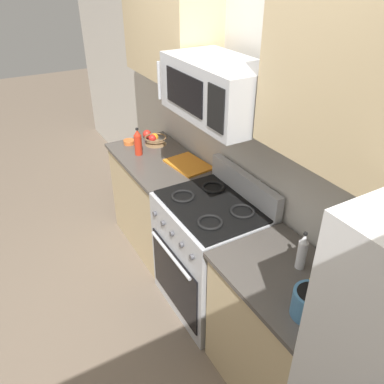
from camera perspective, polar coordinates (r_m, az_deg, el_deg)
ground_plane at (r=3.10m, az=-8.24°, el=-19.60°), size 16.00×16.00×0.00m
wall_back at (r=2.70m, az=9.88°, el=7.01°), size 8.00×0.10×2.60m
counter_left at (r=3.60m, az=-4.83°, el=-1.36°), size 0.99×0.61×0.91m
range_oven at (r=2.96m, az=2.70°, el=-9.17°), size 0.76×0.65×1.09m
counter_right at (r=2.54m, az=12.63°, el=-19.31°), size 0.79×0.61×0.91m
microwave at (r=2.36m, az=4.03°, el=14.82°), size 0.76×0.44×0.34m
upper_cabinets_left at (r=3.14m, az=-3.42°, el=22.86°), size 0.98×0.34×0.72m
upper_cabinets_right at (r=1.82m, az=21.99°, el=14.56°), size 0.78×0.34×0.72m
utensil_crock at (r=1.99m, az=17.02°, el=-15.27°), size 0.18×0.18×0.32m
fruit_basket at (r=3.61m, az=-5.43°, el=7.66°), size 0.20×0.20×0.10m
apple_loose at (r=3.74m, az=-6.63°, el=8.45°), size 0.08×0.08×0.08m
cutting_board at (r=3.22m, az=-0.54°, el=4.09°), size 0.40×0.31×0.02m
bottle_vinegar at (r=2.22m, az=15.88°, el=-8.43°), size 0.05×0.05×0.24m
bottle_hot_sauce at (r=3.40m, az=-7.94°, el=7.21°), size 0.07×0.07×0.24m
prep_bowl at (r=3.65m, az=-9.23°, el=7.28°), size 0.10×0.10×0.04m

